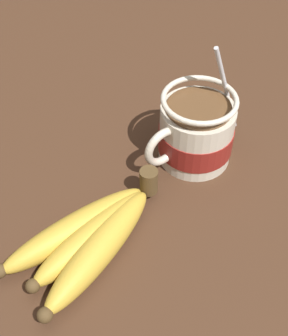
% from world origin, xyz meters
% --- Properties ---
extents(table, '(1.24, 1.24, 0.03)m').
position_xyz_m(table, '(0.00, 0.00, 0.01)').
color(table, '#422819').
rests_on(table, ground).
extents(coffee_mug, '(0.14, 0.09, 0.14)m').
position_xyz_m(coffee_mug, '(-0.05, -0.02, 0.06)').
color(coffee_mug, beige).
rests_on(coffee_mug, table).
extents(banana_bunch, '(0.19, 0.09, 0.04)m').
position_xyz_m(banana_bunch, '(0.12, 0.02, 0.04)').
color(banana_bunch, '#4C381E').
rests_on(banana_bunch, table).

